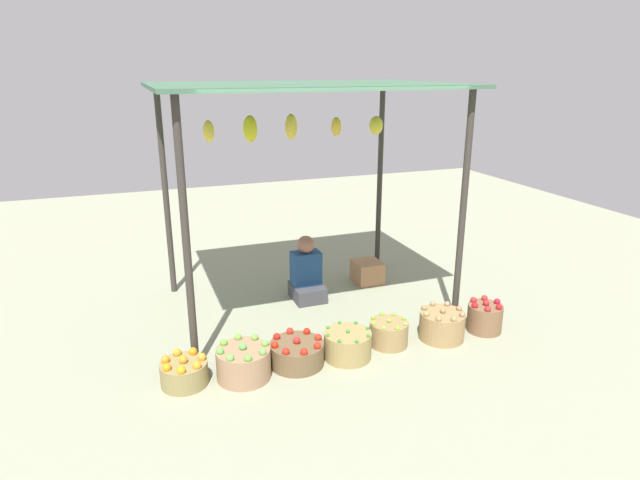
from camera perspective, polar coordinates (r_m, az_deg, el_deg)
ground_plane at (r=6.39m, az=-1.56°, el=-6.85°), size 14.00×14.00×0.00m
market_stall_structure at (r=5.84m, az=-1.82°, el=14.03°), size 3.11×2.22×2.51m
vendor_person at (r=6.45m, az=-1.43°, el=-3.72°), size 0.36×0.44×0.78m
basket_oranges at (r=5.01m, az=-14.14°, el=-13.37°), size 0.41×0.41×0.28m
basket_green_apples at (r=4.99m, az=-8.07°, el=-12.69°), size 0.49×0.49×0.34m
basket_red_tomatoes at (r=5.16m, az=-2.46°, el=-11.83°), size 0.51×0.51×0.28m
basket_green_chilies at (r=5.27m, az=2.93°, el=-10.99°), size 0.46×0.46×0.29m
basket_limes at (r=5.53m, az=7.26°, el=-9.71°), size 0.39×0.39×0.28m
basket_potatoes at (r=5.73m, az=12.75°, el=-8.75°), size 0.46×0.46×0.34m
basket_red_apples at (r=6.00m, az=17.00°, el=-7.79°), size 0.36×0.36×0.35m
wooden_crate_near_vendor at (r=7.01m, az=5.02°, el=-3.37°), size 0.34×0.36×0.28m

